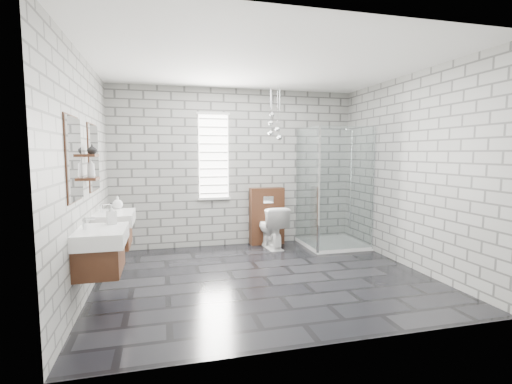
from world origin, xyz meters
name	(u,v)px	position (x,y,z in m)	size (l,w,h in m)	color
floor	(264,277)	(0.00, 0.00, -0.01)	(4.20, 3.60, 0.02)	black
ceiling	(265,63)	(0.00, 0.00, 2.71)	(4.20, 3.60, 0.02)	white
wall_back	(236,168)	(0.00, 1.81, 1.35)	(4.20, 0.02, 2.70)	#969691
wall_front	(325,185)	(0.00, -1.81, 1.35)	(4.20, 0.02, 2.70)	#969691
wall_left	(84,176)	(-2.11, 0.00, 1.35)	(0.02, 3.60, 2.70)	#969691
wall_right	(409,171)	(2.11, 0.00, 1.35)	(0.02, 3.60, 2.70)	#969691
vanity_left	(97,238)	(-1.91, -0.60, 0.76)	(0.47, 0.70, 1.57)	#492716
vanity_right	(111,220)	(-1.91, 0.48, 0.76)	(0.47, 0.70, 1.57)	#492716
shelf_lower	(91,179)	(-2.03, -0.05, 1.32)	(0.14, 0.30, 0.03)	#492716
shelf_upper	(90,155)	(-2.03, -0.05, 1.58)	(0.14, 0.30, 0.03)	#492716
window	(214,156)	(-0.40, 1.78, 1.55)	(0.56, 0.05, 1.48)	white
cistern_panel	(267,216)	(0.52, 1.70, 0.50)	(0.60, 0.20, 1.00)	#492716
flush_plate	(268,200)	(0.52, 1.60, 0.80)	(0.18, 0.01, 0.12)	silver
shower_enclosure	(331,218)	(1.50, 1.18, 0.50)	(1.00, 1.00, 2.03)	white
pendant_cluster	(274,127)	(0.54, 1.37, 2.04)	(0.24, 0.24, 0.89)	silver
toilet	(271,227)	(0.52, 1.41, 0.36)	(0.40, 0.70, 0.72)	white
soap_bottle_a	(111,214)	(-1.80, -0.35, 0.96)	(0.09, 0.10, 0.21)	#B2B2B2
soap_bottle_b	(118,202)	(-1.86, 0.80, 0.94)	(0.14, 0.14, 0.17)	#B2B2B2
soap_bottle_c	(91,168)	(-2.02, -0.10, 1.44)	(0.08, 0.09, 0.22)	#B2B2B2
vase	(92,149)	(-2.02, 0.01, 1.65)	(0.11, 0.11, 0.11)	#B2B2B2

